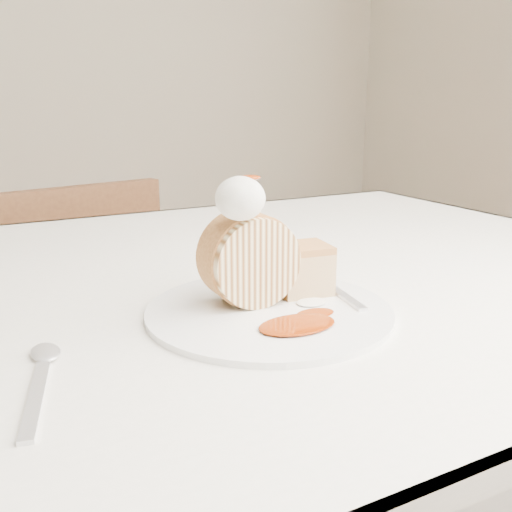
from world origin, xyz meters
TOP-DOWN VIEW (x-y plane):
  - table at (0.00, 0.20)m, footprint 1.40×0.90m
  - chair_far at (-0.01, 0.91)m, footprint 0.44×0.44m
  - plate at (0.04, 0.04)m, footprint 0.29×0.29m
  - roulade_slice at (0.04, 0.07)m, footprint 0.10×0.05m
  - cake_chunk at (0.10, 0.07)m, footprint 0.06×0.06m
  - whipped_cream at (0.02, 0.04)m, footprint 0.05×0.05m
  - caramel_drizzle at (0.03, 0.05)m, footprint 0.02×0.02m
  - caramel_pool at (0.04, -0.02)m, footprint 0.09×0.06m
  - fork at (0.14, 0.04)m, footprint 0.05×0.15m
  - spoon at (-0.19, -0.04)m, footprint 0.06×0.15m

SIDE VIEW (x-z plane):
  - chair_far at x=-0.01m, z-range 0.06..0.84m
  - table at x=0.00m, z-range 0.29..1.04m
  - spoon at x=-0.19m, z-range 0.75..0.75m
  - plate at x=0.04m, z-range 0.75..0.76m
  - fork at x=0.14m, z-range 0.76..0.76m
  - caramel_pool at x=0.04m, z-range 0.76..0.76m
  - cake_chunk at x=0.10m, z-range 0.76..0.80m
  - roulade_slice at x=0.04m, z-range 0.76..0.85m
  - whipped_cream at x=0.02m, z-range 0.85..0.90m
  - caramel_drizzle at x=0.03m, z-range 0.90..0.90m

